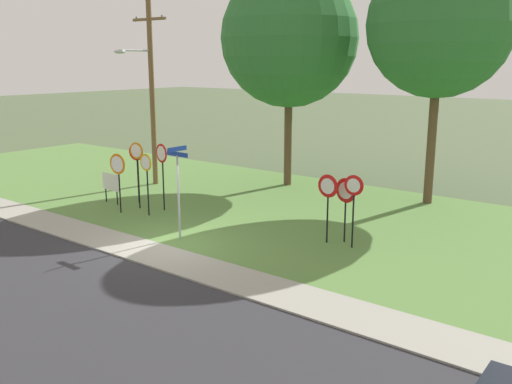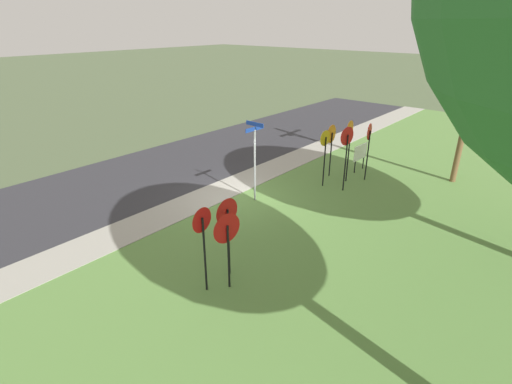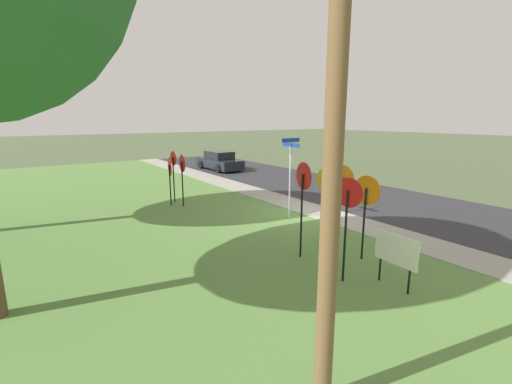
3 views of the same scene
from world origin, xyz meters
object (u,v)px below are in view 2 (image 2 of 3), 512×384
(stop_sign_near_left, at_px, (369,140))
(stop_sign_far_right, at_px, (325,147))
(yield_sign_near_right, at_px, (227,219))
(street_name_post, at_px, (255,155))
(notice_board, at_px, (360,153))
(yield_sign_near_left, at_px, (202,231))
(stop_sign_far_center, at_px, (349,138))
(utility_pole, at_px, (473,70))
(stop_sign_far_left, at_px, (331,139))
(yield_sign_far_left, at_px, (227,234))
(stop_sign_near_right, at_px, (346,145))

(stop_sign_near_left, xyz_separation_m, stop_sign_far_right, (1.79, -1.05, -0.09))
(yield_sign_near_right, bearing_deg, stop_sign_far_right, -167.02)
(yield_sign_near_right, distance_m, street_name_post, 4.84)
(notice_board, bearing_deg, yield_sign_near_left, 8.14)
(yield_sign_near_right, bearing_deg, stop_sign_far_center, -171.89)
(utility_pole, bearing_deg, street_name_post, -36.26)
(street_name_post, height_order, utility_pole, utility_pole)
(stop_sign_far_left, relative_size, street_name_post, 0.76)
(yield_sign_near_right, xyz_separation_m, notice_board, (-9.69, -0.99, -0.84))
(utility_pole, xyz_separation_m, notice_board, (1.44, -3.58, -3.81))
(stop_sign_far_center, height_order, yield_sign_far_left, stop_sign_far_center)
(yield_sign_near_right, bearing_deg, utility_pole, 169.12)
(stop_sign_far_left, xyz_separation_m, utility_pole, (-2.90, 4.32, 2.96))
(stop_sign_far_left, xyz_separation_m, street_name_post, (4.13, -0.83, 0.13))
(stop_sign_near_left, bearing_deg, stop_sign_far_center, -49.90)
(stop_sign_far_center, height_order, notice_board, stop_sign_far_center)
(notice_board, bearing_deg, yield_sign_near_right, 8.39)
(stop_sign_far_center, distance_m, yield_sign_near_left, 9.09)
(yield_sign_near_left, bearing_deg, stop_sign_near_left, 177.96)
(stop_sign_far_right, relative_size, street_name_post, 0.78)
(stop_sign_far_center, bearing_deg, street_name_post, -29.78)
(utility_pole, bearing_deg, stop_sign_far_right, -43.92)
(stop_sign_far_right, bearing_deg, yield_sign_near_right, 14.36)
(stop_sign_far_right, height_order, yield_sign_near_left, stop_sign_far_right)
(stop_sign_far_left, xyz_separation_m, yield_sign_near_right, (8.23, 1.73, -0.01))
(yield_sign_near_left, bearing_deg, stop_sign_near_right, 179.45)
(stop_sign_far_center, height_order, stop_sign_far_right, stop_sign_far_center)
(stop_sign_far_left, bearing_deg, stop_sign_far_center, 80.61)
(yield_sign_near_left, relative_size, notice_board, 1.87)
(stop_sign_near_left, bearing_deg, notice_board, -152.05)
(stop_sign_near_left, height_order, yield_sign_near_left, stop_sign_near_left)
(yield_sign_near_left, relative_size, utility_pole, 0.27)
(yield_sign_near_left, bearing_deg, stop_sign_far_right, -174.15)
(stop_sign_far_left, relative_size, stop_sign_far_right, 0.97)
(yield_sign_near_right, distance_m, utility_pole, 11.81)
(yield_sign_near_left, distance_m, notice_board, 10.68)
(stop_sign_far_left, relative_size, utility_pole, 0.27)
(stop_sign_far_right, height_order, yield_sign_far_left, stop_sign_far_right)
(stop_sign_far_center, xyz_separation_m, notice_board, (-1.54, -0.15, -1.08))
(stop_sign_near_right, height_order, yield_sign_far_left, stop_sign_near_right)
(stop_sign_far_right, distance_m, yield_sign_near_left, 8.07)
(stop_sign_far_left, height_order, stop_sign_far_right, stop_sign_far_right)
(stop_sign_near_left, bearing_deg, yield_sign_near_right, -9.44)
(stop_sign_near_left, height_order, stop_sign_far_center, stop_sign_far_center)
(stop_sign_near_left, relative_size, stop_sign_far_center, 0.94)
(stop_sign_far_left, xyz_separation_m, notice_board, (-1.46, 0.74, -0.85))
(stop_sign_near_left, relative_size, yield_sign_far_left, 1.17)
(yield_sign_far_left, bearing_deg, yield_sign_near_right, -127.56)
(street_name_post, bearing_deg, stop_sign_near_right, 146.65)
(stop_sign_near_left, xyz_separation_m, yield_sign_far_left, (9.26, 0.69, -0.24))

